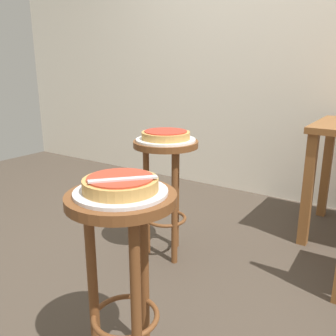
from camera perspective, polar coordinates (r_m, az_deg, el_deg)
name	(u,v)px	position (r m, az deg, el deg)	size (l,w,h in m)	color
ground_plane	(144,270)	(2.11, -3.82, -16.07)	(6.00, 6.00, 0.00)	#42382D
back_wall	(264,19)	(3.28, 15.10, 22.06)	(6.00, 0.10, 3.00)	silver
stool_foreground	(123,246)	(1.26, -7.24, -12.29)	(0.37, 0.37, 0.71)	brown
serving_plate_foreground	(121,192)	(1.18, -7.57, -3.83)	(0.31, 0.31, 0.01)	silver
pizza_foreground	(121,184)	(1.17, -7.62, -2.53)	(0.25, 0.25, 0.05)	tan
stool_middle	(166,173)	(2.07, -0.36, -0.81)	(0.37, 0.37, 0.71)	brown
serving_plate_middle	(166,140)	(2.02, -0.37, 4.54)	(0.34, 0.34, 0.01)	white
pizza_middle	(166,135)	(2.02, -0.37, 5.33)	(0.27, 0.27, 0.05)	tan
pizza_server_knife	(123,179)	(1.13, -7.20, -1.78)	(0.22, 0.02, 0.01)	silver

